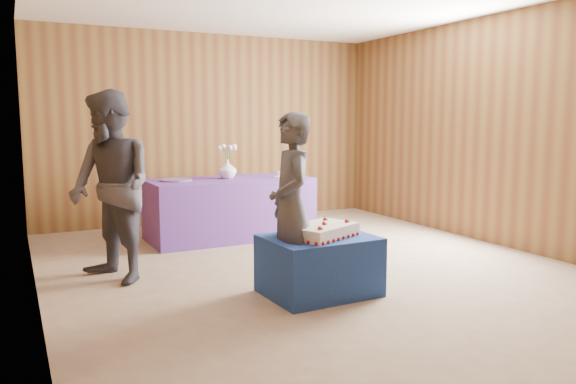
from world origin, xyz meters
TOP-DOWN VIEW (x-y plane):
  - ground at (0.00, 0.00)m, footprint 6.00×6.00m
  - room_shell at (0.00, 0.00)m, footprint 5.04×6.04m
  - cake_table at (-0.34, -0.79)m, footprint 0.93×0.74m
  - serving_table at (-0.21, 1.69)m, footprint 2.02×0.94m
  - sheet_cake at (-0.32, -0.82)m, footprint 0.71×0.62m
  - vase at (-0.23, 1.72)m, footprint 0.26×0.26m
  - flower_spray at (-0.23, 1.72)m, footprint 0.26×0.26m
  - platter at (-0.87, 1.74)m, footprint 0.49×0.49m
  - plate at (0.44, 1.55)m, footprint 0.23×0.23m
  - cake_slice at (0.44, 1.55)m, footprint 0.10×0.09m
  - knife at (0.52, 1.38)m, footprint 0.26×0.05m
  - guest_left at (-0.59, -0.77)m, footprint 0.47×0.62m
  - guest_right at (-1.84, 0.37)m, footprint 0.95×1.05m

SIDE VIEW (x-z plane):
  - ground at x=0.00m, z-range 0.00..0.00m
  - cake_table at x=-0.34m, z-range 0.00..0.50m
  - serving_table at x=-0.21m, z-range 0.00..0.75m
  - sheet_cake at x=-0.32m, z-range 0.48..0.62m
  - knife at x=0.52m, z-range 0.75..0.75m
  - plate at x=0.44m, z-range 0.75..0.76m
  - platter at x=-0.87m, z-range 0.75..0.77m
  - guest_left at x=-0.59m, z-range 0.00..1.55m
  - cake_slice at x=0.44m, z-range 0.75..0.84m
  - vase at x=-0.23m, z-range 0.75..0.99m
  - guest_right at x=-1.84m, z-range 0.00..1.75m
  - flower_spray at x=-0.23m, z-range 1.05..1.25m
  - room_shell at x=0.00m, z-range 0.44..3.16m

